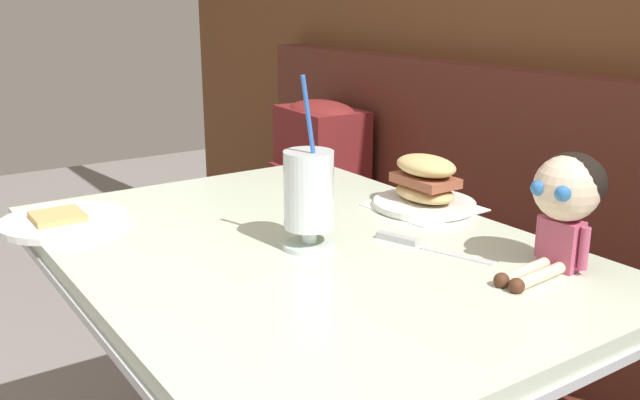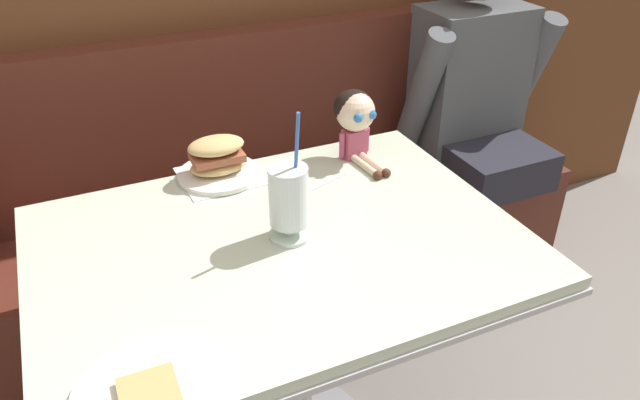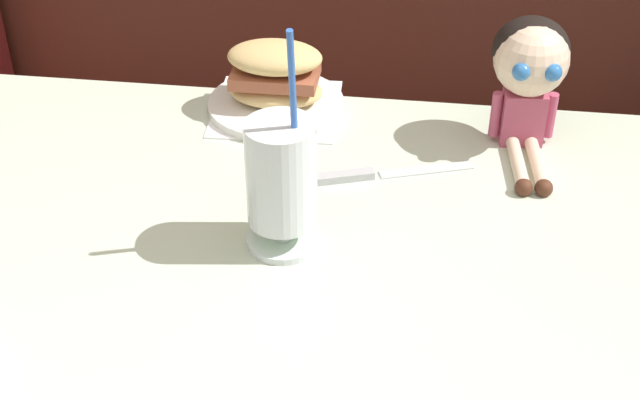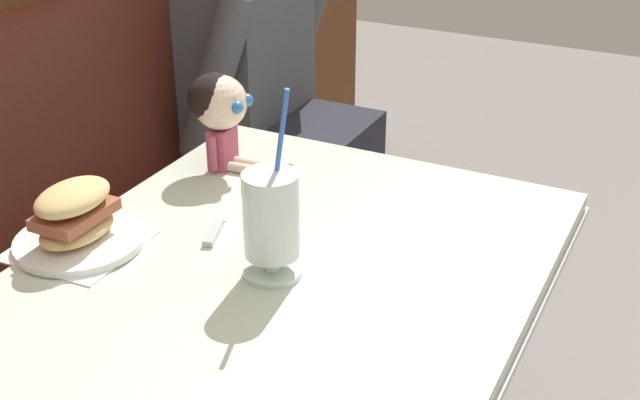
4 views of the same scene
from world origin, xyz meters
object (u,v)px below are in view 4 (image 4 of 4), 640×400
object	(u,v)px
sandwich_plate	(76,222)
diner_patron	(259,61)
milkshake_glass	(271,219)
butter_knife	(218,224)
seated_doll	(220,108)

from	to	relation	value
sandwich_plate	diner_patron	xyz separation A→B (m)	(1.02, 0.24, -0.04)
milkshake_glass	diner_patron	world-z (taller)	diner_patron
milkshake_glass	sandwich_plate	size ratio (longest dim) A/B	1.43
milkshake_glass	butter_knife	size ratio (longest dim) A/B	1.38
seated_doll	butter_knife	bearing A→B (deg)	-149.88
sandwich_plate	milkshake_glass	bearing A→B (deg)	-78.76
sandwich_plate	butter_knife	size ratio (longest dim) A/B	0.96
butter_knife	diner_patron	size ratio (longest dim) A/B	0.28
milkshake_glass	butter_knife	xyz separation A→B (m)	(0.10, 0.17, -0.10)
butter_knife	seated_doll	world-z (taller)	seated_doll
sandwich_plate	seated_doll	distance (m)	0.40
milkshake_glass	diner_patron	distance (m)	1.12
butter_knife	seated_doll	size ratio (longest dim) A/B	1.03
sandwich_plate	seated_doll	xyz separation A→B (m)	(0.39, -0.05, 0.08)
seated_doll	diner_patron	world-z (taller)	diner_patron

